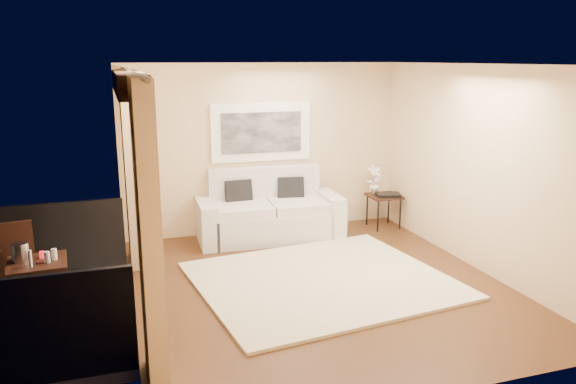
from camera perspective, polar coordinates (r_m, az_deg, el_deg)
name	(u,v)px	position (r m, az deg, el deg)	size (l,w,h in m)	color
floor	(318,286)	(7.11, 3.10, -9.47)	(5.00, 5.00, 0.00)	#4E2D17
room_shell	(128,83)	(6.11, -15.90, 10.62)	(5.00, 6.40, 5.00)	white
balcony	(29,308)	(6.70, -24.84, -10.64)	(1.81, 2.60, 1.17)	#605B56
curtains	(138,194)	(6.28, -15.03, -0.22)	(0.16, 4.80, 2.64)	tan
artwork	(261,132)	(8.95, -2.73, 6.08)	(1.62, 0.07, 0.92)	white
rug	(322,280)	(7.23, 3.47, -8.93)	(3.05, 2.66, 0.04)	beige
sofa	(268,214)	(8.86, -2.00, -2.20)	(2.27, 1.05, 1.07)	silver
side_table	(384,198)	(9.46, 9.72, -0.65)	(0.52, 0.52, 0.55)	black
tray	(388,195)	(9.37, 10.15, -0.27)	(0.38, 0.28, 0.05)	black
orchid	(374,179)	(9.43, 8.77, 1.30)	(0.27, 0.18, 0.51)	white
bistro_table	(38,269)	(6.50, -24.10, -7.16)	(0.63, 0.63, 0.69)	black
balcony_chair_far	(14,257)	(7.03, -26.11, -5.96)	(0.50, 0.51, 1.03)	black
ice_bucket	(20,252)	(6.52, -25.55, -5.53)	(0.18, 0.18, 0.20)	silver
candle	(42,255)	(6.56, -23.70, -5.85)	(0.06, 0.06, 0.07)	red
vase	(30,259)	(6.31, -24.72, -6.16)	(0.04, 0.04, 0.18)	white
glass_a	(47,257)	(6.38, -23.28, -6.10)	(0.06, 0.06, 0.12)	silver
glass_b	(54,254)	(6.44, -22.66, -5.86)	(0.06, 0.06, 0.12)	silver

